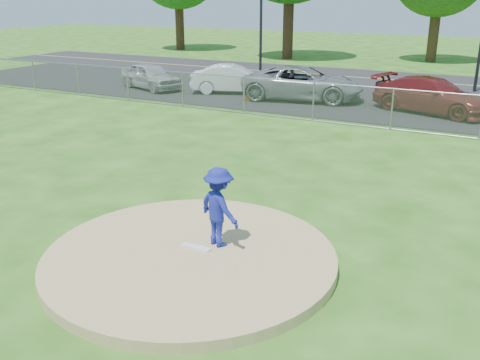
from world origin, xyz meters
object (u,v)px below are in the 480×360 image
object	(u,v)px
traffic_cone	(248,94)
parked_car_white	(233,79)
traffic_signal_left	(265,18)
parked_car_gray	(302,83)
parked_car_darkred	(432,95)
pitcher	(219,207)
parked_car_silver	(151,76)

from	to	relation	value
traffic_cone	parked_car_white	xyz separation A→B (m)	(-1.54, 1.39, 0.37)
traffic_signal_left	parked_car_gray	bearing A→B (deg)	-51.65
parked_car_white	parked_car_darkred	world-z (taller)	parked_car_darkred
pitcher	parked_car_white	size ratio (longest dim) A/B	0.37
traffic_signal_left	parked_car_white	world-z (taller)	traffic_signal_left
pitcher	traffic_cone	distance (m)	15.51
traffic_signal_left	traffic_cone	size ratio (longest dim) A/B	9.05
traffic_signal_left	parked_car_silver	size ratio (longest dim) A/B	1.44
traffic_cone	pitcher	bearing A→B (deg)	-65.47
traffic_signal_left	traffic_cone	world-z (taller)	traffic_signal_left
parked_car_gray	parked_car_darkred	bearing A→B (deg)	-102.83
parked_car_white	parked_car_gray	distance (m)	3.70
traffic_cone	parked_car_gray	world-z (taller)	parked_car_gray
traffic_signal_left	parked_car_white	bearing A→B (deg)	-79.55
parked_car_white	traffic_cone	bearing A→B (deg)	-154.83
traffic_cone	parked_car_white	size ratio (longest dim) A/B	0.15
traffic_signal_left	parked_car_white	distance (m)	6.62
pitcher	traffic_cone	xyz separation A→B (m)	(-6.44, 14.10, -0.65)
parked_car_silver	parked_car_white	xyz separation A→B (m)	(4.35, 0.94, 0.02)
parked_car_silver	parked_car_gray	xyz separation A→B (m)	(8.04, 0.84, 0.11)
pitcher	parked_car_gray	bearing A→B (deg)	-51.60
parked_car_white	pitcher	bearing A→B (deg)	-175.45
traffic_signal_left	parked_car_white	size ratio (longest dim) A/B	1.35
parked_car_white	parked_car_darkred	size ratio (longest dim) A/B	0.84
parked_car_silver	parked_car_gray	size ratio (longest dim) A/B	0.70
parked_car_silver	parked_car_gray	world-z (taller)	parked_car_gray
parked_car_white	parked_car_silver	bearing A→B (deg)	79.52
parked_car_white	parked_car_gray	size ratio (longest dim) A/B	0.75
traffic_cone	parked_car_darkred	world-z (taller)	parked_car_darkred
traffic_signal_left	parked_car_silver	xyz separation A→B (m)	(-3.25, -6.89, -2.69)
parked_car_white	parked_car_gray	xyz separation A→B (m)	(3.69, -0.10, 0.09)
traffic_cone	parked_car_white	bearing A→B (deg)	137.85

